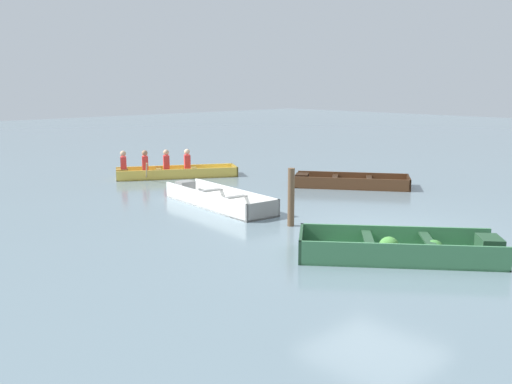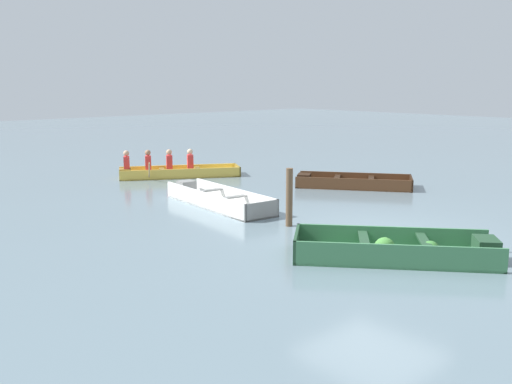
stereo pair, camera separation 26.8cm
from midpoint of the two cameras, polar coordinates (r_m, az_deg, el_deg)
ground_plane at (r=11.42m, az=12.53°, el=-4.34°), size 80.00×80.00×0.00m
dinghy_green_foreground at (r=10.05m, az=15.28°, el=-5.68°), size 3.10×3.35×0.41m
skiff_white_near_moored at (r=13.97m, az=-3.52°, el=-0.74°), size 1.30×3.61×0.40m
skiff_dark_varnish_mid_moored at (r=16.64m, az=9.71°, el=0.90°), size 2.84×3.30×0.33m
rowboat_yellow_with_crew at (r=18.30m, az=-8.05°, el=2.17°), size 3.76×2.82×0.88m
mooring_post at (r=11.83m, az=3.99°, el=-0.55°), size 0.14×0.14×1.22m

